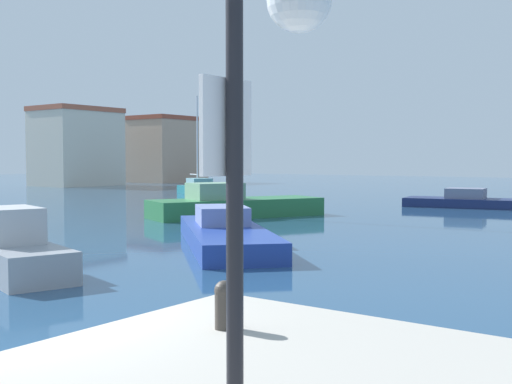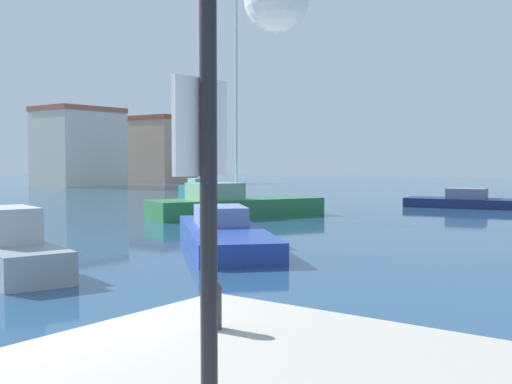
{
  "view_description": "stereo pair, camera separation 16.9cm",
  "coord_description": "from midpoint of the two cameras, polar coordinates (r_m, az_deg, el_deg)",
  "views": [
    {
      "loc": [
        -4.35,
        -6.78,
        2.71
      ],
      "look_at": [
        20.03,
        11.16,
        1.17
      ],
      "focal_mm": 44.92,
      "sensor_mm": 36.0,
      "label": 1
    },
    {
      "loc": [
        -4.25,
        -6.92,
        2.71
      ],
      "look_at": [
        20.03,
        11.16,
        1.17
      ],
      "focal_mm": 44.92,
      "sensor_mm": 36.0,
      "label": 2
    }
  ],
  "objects": [
    {
      "name": "water",
      "position": [
        33.17,
        -17.89,
        -1.92
      ],
      "size": [
        160.0,
        160.0,
        0.0
      ],
      "primitive_type": "plane",
      "color": "navy",
      "rests_on": "ground"
    },
    {
      "name": "lamppost",
      "position": [
        3.75,
        -3.32,
        16.27
      ],
      "size": [
        1.78,
        0.43,
        4.09
      ],
      "color": "black",
      "rests_on": "pier_quay"
    },
    {
      "name": "mooring_bollard",
      "position": [
        7.02,
        -3.55,
        -9.81
      ],
      "size": [
        0.22,
        0.22,
        0.53
      ],
      "color": "#38332D",
      "rests_on": "pier_quay"
    },
    {
      "name": "sailboat_teal_far_right",
      "position": [
        50.14,
        -5.29,
        0.39
      ],
      "size": [
        4.13,
        5.39,
        7.64
      ],
      "color": "#1E707A",
      "rests_on": "water"
    },
    {
      "name": "motorboat_blue_distant_north",
      "position": [
        20.26,
        -3.03,
        -3.66
      ],
      "size": [
        7.51,
        7.75,
        1.19
      ],
      "color": "#233D93",
      "rests_on": "water"
    },
    {
      "name": "sailboat_green_near_pier",
      "position": [
        30.23,
        -2.19,
        -1.13
      ],
      "size": [
        8.56,
        5.9,
        10.71
      ],
      "color": "#28703D",
      "rests_on": "water"
    },
    {
      "name": "motorboat_navy_inner_mooring",
      "position": [
        38.04,
        18.77,
        -0.79
      ],
      "size": [
        3.71,
        8.15,
        1.09
      ],
      "color": "#19234C",
      "rests_on": "water"
    },
    {
      "name": "motorboat_grey_center_channel",
      "position": [
        16.5,
        -21.42,
        -4.86
      ],
      "size": [
        3.02,
        5.61,
        1.58
      ],
      "color": "gray",
      "rests_on": "water"
    },
    {
      "name": "waterfront_apartments",
      "position": [
        68.83,
        -15.76,
        3.91
      ],
      "size": [
        8.04,
        6.17,
        8.08
      ],
      "color": "beige",
      "rests_on": "ground"
    },
    {
      "name": "yacht_club",
      "position": [
        77.9,
        -8.01,
        3.78
      ],
      "size": [
        8.12,
        6.46,
        7.85
      ],
      "color": "tan",
      "rests_on": "ground"
    }
  ]
}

